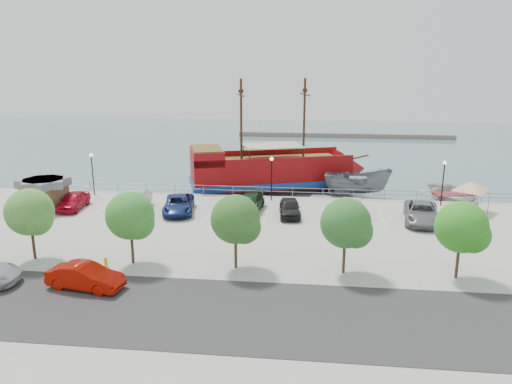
# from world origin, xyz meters

# --- Properties ---
(ground) EXTENTS (160.00, 160.00, 0.00)m
(ground) POSITION_xyz_m (0.00, 0.00, -1.00)
(ground) COLOR slate
(land_slab) EXTENTS (100.00, 58.00, 1.20)m
(land_slab) POSITION_xyz_m (0.00, -21.00, -0.60)
(land_slab) COLOR #ABA696
(land_slab) RESTS_ON ground
(street) EXTENTS (100.00, 8.00, 0.04)m
(street) POSITION_xyz_m (0.00, -16.00, 0.01)
(street) COLOR #353232
(street) RESTS_ON land_slab
(sidewalk) EXTENTS (100.00, 4.00, 0.05)m
(sidewalk) POSITION_xyz_m (0.00, -10.00, 0.01)
(sidewalk) COLOR #99988E
(sidewalk) RESTS_ON land_slab
(seawall_railing) EXTENTS (50.00, 0.06, 1.00)m
(seawall_railing) POSITION_xyz_m (0.00, 7.80, 0.53)
(seawall_railing) COLOR gray
(seawall_railing) RESTS_ON land_slab
(far_shore) EXTENTS (40.00, 3.00, 0.80)m
(far_shore) POSITION_xyz_m (10.00, 55.00, -0.60)
(far_shore) COLOR gray
(far_shore) RESTS_ON ground
(pirate_ship) EXTENTS (20.77, 11.39, 12.87)m
(pirate_ship) POSITION_xyz_m (0.67, 14.40, 1.16)
(pirate_ship) COLOR maroon
(pirate_ship) RESTS_ON ground
(patrol_boat) EXTENTS (7.61, 3.90, 2.81)m
(patrol_boat) POSITION_xyz_m (8.74, 11.76, 0.40)
(patrol_boat) COLOR slate
(patrol_boat) RESTS_ON ground
(speedboat) EXTENTS (7.18, 8.86, 1.62)m
(speedboat) POSITION_xyz_m (18.21, 10.25, -0.19)
(speedboat) COLOR beige
(speedboat) RESTS_ON ground
(dock_west) EXTENTS (6.50, 2.59, 0.36)m
(dock_west) POSITION_xyz_m (-13.25, 9.20, -0.82)
(dock_west) COLOR gray
(dock_west) RESTS_ON ground
(dock_mid) EXTENTS (8.06, 4.15, 0.44)m
(dock_mid) POSITION_xyz_m (7.49, 9.20, -0.78)
(dock_mid) COLOR gray
(dock_mid) RESTS_ON ground
(dock_east) EXTENTS (6.30, 1.87, 0.36)m
(dock_east) POSITION_xyz_m (15.47, 9.20, -0.82)
(dock_east) COLOR slate
(dock_east) RESTS_ON ground
(shed) EXTENTS (4.42, 4.42, 2.84)m
(shed) POSITION_xyz_m (-20.33, 1.29, 1.51)
(shed) COLOR brown
(shed) RESTS_ON land_slab
(canopy_tent) EXTENTS (4.41, 4.41, 3.12)m
(canopy_tent) POSITION_xyz_m (18.09, 5.05, 2.71)
(canopy_tent) COLOR slate
(canopy_tent) RESTS_ON land_slab
(street_sedan) EXTENTS (4.87, 2.36, 1.54)m
(street_sedan) POSITION_xyz_m (-9.50, -13.95, 0.77)
(street_sedan) COLOR #A10E03
(street_sedan) RESTS_ON street
(fire_hydrant) EXTENTS (0.25, 0.25, 0.71)m
(fire_hydrant) POSITION_xyz_m (-9.58, -10.80, 0.39)
(fire_hydrant) COLOR #EBB60B
(fire_hydrant) RESTS_ON sidewalk
(lamp_post_left) EXTENTS (0.36, 0.36, 4.28)m
(lamp_post_left) POSITION_xyz_m (-18.00, 6.50, 2.94)
(lamp_post_left) COLOR black
(lamp_post_left) RESTS_ON land_slab
(lamp_post_mid) EXTENTS (0.36, 0.36, 4.28)m
(lamp_post_mid) POSITION_xyz_m (0.00, 6.50, 2.94)
(lamp_post_mid) COLOR black
(lamp_post_mid) RESTS_ON land_slab
(lamp_post_right) EXTENTS (0.36, 0.36, 4.28)m
(lamp_post_right) POSITION_xyz_m (16.00, 6.50, 2.94)
(lamp_post_right) COLOR black
(lamp_post_right) RESTS_ON land_slab
(tree_b) EXTENTS (3.30, 3.20, 5.00)m
(tree_b) POSITION_xyz_m (-14.85, -10.07, 3.30)
(tree_b) COLOR #473321
(tree_b) RESTS_ON sidewalk
(tree_c) EXTENTS (3.30, 3.20, 5.00)m
(tree_c) POSITION_xyz_m (-7.85, -10.07, 3.30)
(tree_c) COLOR #473321
(tree_c) RESTS_ON sidewalk
(tree_d) EXTENTS (3.30, 3.20, 5.00)m
(tree_d) POSITION_xyz_m (-0.85, -10.07, 3.30)
(tree_d) COLOR #473321
(tree_d) RESTS_ON sidewalk
(tree_e) EXTENTS (3.30, 3.20, 5.00)m
(tree_e) POSITION_xyz_m (6.15, -10.07, 3.30)
(tree_e) COLOR #473321
(tree_e) RESTS_ON sidewalk
(tree_f) EXTENTS (3.30, 3.20, 5.00)m
(tree_f) POSITION_xyz_m (13.15, -10.07, 3.30)
(tree_f) COLOR #473321
(tree_f) RESTS_ON sidewalk
(parked_car_a) EXTENTS (2.15, 4.73, 1.57)m
(parked_car_a) POSITION_xyz_m (-17.82, 1.63, 0.79)
(parked_car_a) COLOR #B50B1E
(parked_car_a) RESTS_ON land_slab
(parked_car_b) EXTENTS (2.05, 5.10, 1.65)m
(parked_car_b) POSITION_xyz_m (-12.20, 1.78, 0.82)
(parked_car_b) COLOR silver
(parked_car_b) RESTS_ON land_slab
(parked_car_c) EXTENTS (3.44, 5.84, 1.52)m
(parked_car_c) POSITION_xyz_m (-7.92, 1.59, 0.76)
(parked_car_c) COLOR navy
(parked_car_c) RESTS_ON land_slab
(parked_car_d) EXTENTS (2.55, 5.31, 1.49)m
(parked_car_d) POSITION_xyz_m (-1.64, 2.65, 0.75)
(parked_car_d) COLOR black
(parked_car_d) RESTS_ON land_slab
(parked_car_e) EXTENTS (2.17, 4.57, 1.51)m
(parked_car_e) POSITION_xyz_m (2.00, 1.69, 0.75)
(parked_car_e) COLOR black
(parked_car_e) RESTS_ON land_slab
(parked_car_f) EXTENTS (2.16, 4.96, 1.58)m
(parked_car_f) POSITION_xyz_m (7.37, 1.72, 0.79)
(parked_car_f) COLOR silver
(parked_car_f) RESTS_ON land_slab
(parked_car_g) EXTENTS (3.53, 6.23, 1.64)m
(parked_car_g) POSITION_xyz_m (13.13, 1.23, 0.82)
(parked_car_g) COLOR slate
(parked_car_g) RESTS_ON land_slab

